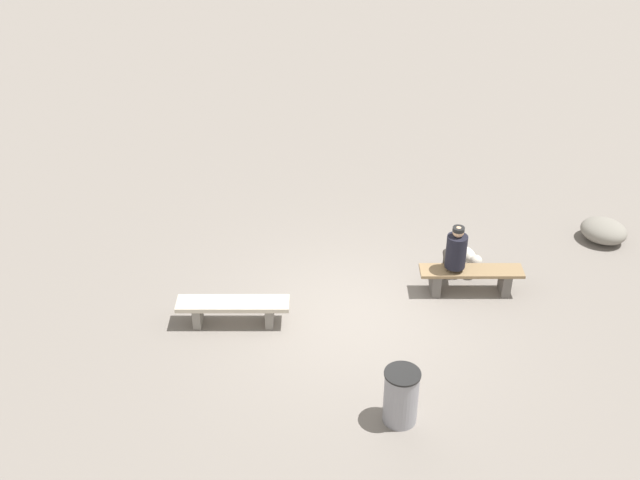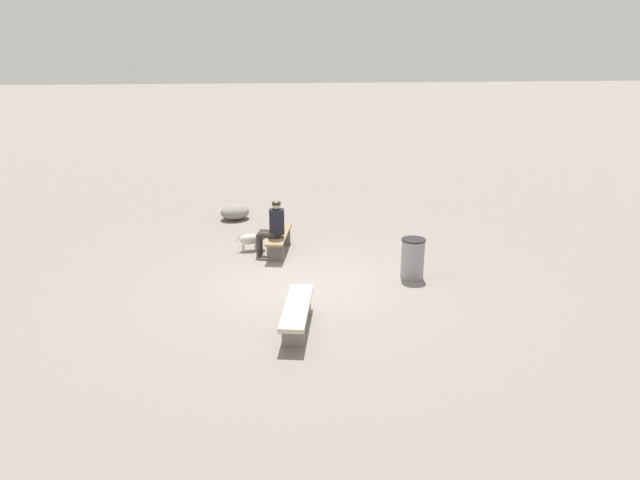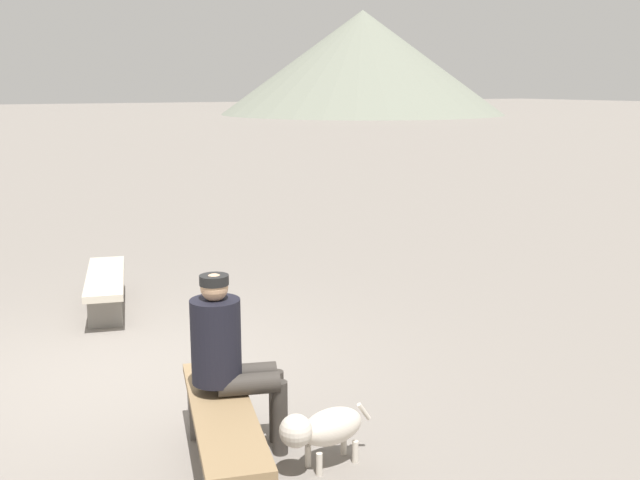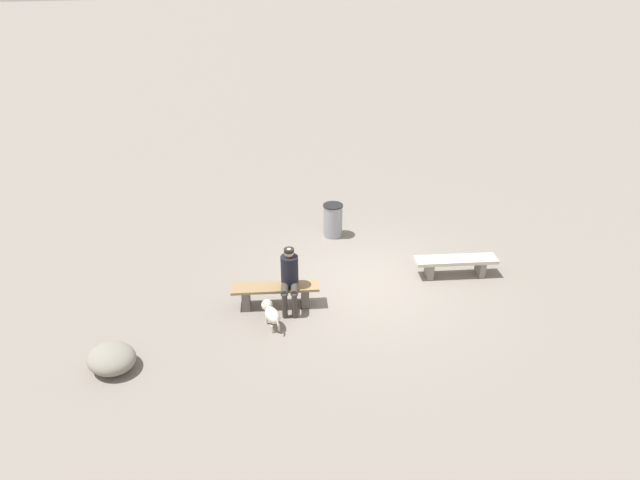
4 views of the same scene
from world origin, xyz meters
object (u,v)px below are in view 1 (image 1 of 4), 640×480
at_px(dog, 470,257).
at_px(trash_bin, 401,396).
at_px(bench_left, 233,308).
at_px(bench_right, 471,277).
at_px(seated_person, 455,253).
at_px(boulder, 604,231).

distance_m(dog, trash_bin, 4.04).
bearing_deg(dog, bench_left, -89.50).
distance_m(bench_left, trash_bin, 3.35).
xyz_separation_m(bench_right, seated_person, (-0.27, 0.15, 0.45)).
height_order(dog, trash_bin, trash_bin).
bearing_deg(bench_right, seated_person, 164.02).
bearing_deg(seated_person, bench_right, -12.55).
xyz_separation_m(seated_person, trash_bin, (-1.92, -2.75, -0.33)).
distance_m(bench_left, seated_person, 3.87).
distance_m(bench_right, boulder, 3.31).
height_order(bench_right, seated_person, seated_person).
distance_m(seated_person, trash_bin, 3.37).
relative_size(bench_right, seated_person, 1.37).
xyz_separation_m(bench_left, trash_bin, (1.93, -2.73, 0.11)).
relative_size(seated_person, dog, 1.79).
bearing_deg(dog, boulder, 90.51).
bearing_deg(trash_bin, dog, 52.92).
distance_m(dog, boulder, 2.93).
height_order(trash_bin, boulder, trash_bin).
bearing_deg(boulder, bench_right, -163.32).
bearing_deg(bench_right, dog, 82.03).
distance_m(bench_right, trash_bin, 3.40).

